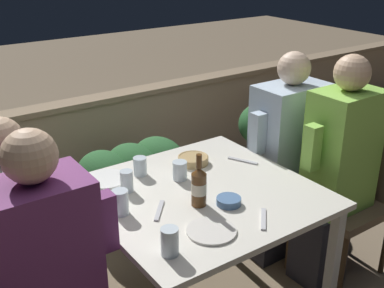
# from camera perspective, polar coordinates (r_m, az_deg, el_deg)

# --- Properties ---
(parapet_wall) EXTENTS (9.00, 0.18, 0.75)m
(parapet_wall) POSITION_cam_1_polar(r_m,az_deg,el_deg) (3.84, -14.04, -0.42)
(parapet_wall) COLOR tan
(parapet_wall) RESTS_ON ground_plane
(dining_table) EXTENTS (1.04, 1.00, 0.75)m
(dining_table) POSITION_cam_1_polar(r_m,az_deg,el_deg) (2.35, 1.06, -7.46)
(dining_table) COLOR silver
(dining_table) RESTS_ON ground_plane
(planter_hedge) EXTENTS (0.77, 0.47, 0.59)m
(planter_hedge) POSITION_cam_1_polar(r_m,az_deg,el_deg) (3.35, -6.93, -4.28)
(planter_hedge) COLOR brown
(planter_hedge) RESTS_ON ground_plane
(person_purple_stripe) EXTENTS (0.47, 0.26, 1.30)m
(person_purple_stripe) POSITION_cam_1_polar(r_m,az_deg,el_deg) (1.96, -15.72, -15.94)
(person_purple_stripe) COLOR #282833
(person_purple_stripe) RESTS_ON ground_plane
(person_white_polo) EXTENTS (0.48, 0.26, 1.24)m
(person_white_polo) POSITION_cam_1_polar(r_m,az_deg,el_deg) (2.25, -19.05, -11.81)
(person_white_polo) COLOR #282833
(person_white_polo) RESTS_ON ground_plane
(chair_right_near) EXTENTS (0.46, 0.45, 0.85)m
(chair_right_near) POSITION_cam_1_polar(r_m,az_deg,el_deg) (2.98, 18.67, -4.99)
(chair_right_near) COLOR brown
(chair_right_near) RESTS_ON ground_plane
(person_green_blouse) EXTENTS (0.47, 0.26, 1.33)m
(person_green_blouse) POSITION_cam_1_polar(r_m,az_deg,el_deg) (2.77, 16.64, -3.31)
(person_green_blouse) COLOR #282833
(person_green_blouse) RESTS_ON ground_plane
(chair_right_far) EXTENTS (0.46, 0.45, 0.85)m
(chair_right_far) POSITION_cam_1_polar(r_m,az_deg,el_deg) (3.14, 13.06, -2.86)
(chair_right_far) COLOR brown
(chair_right_far) RESTS_ON ground_plane
(person_blue_shirt) EXTENTS (0.50, 0.26, 1.29)m
(person_blue_shirt) POSITION_cam_1_polar(r_m,az_deg,el_deg) (2.96, 10.71, -1.62)
(person_blue_shirt) COLOR #282833
(person_blue_shirt) RESTS_ON ground_plane
(beer_bottle) EXTENTS (0.07, 0.07, 0.25)m
(beer_bottle) POSITION_cam_1_polar(r_m,az_deg,el_deg) (2.15, 0.82, -5.00)
(beer_bottle) COLOR brown
(beer_bottle) RESTS_ON dining_table
(plate_0) EXTENTS (0.22, 0.22, 0.01)m
(plate_0) POSITION_cam_1_polar(r_m,az_deg,el_deg) (2.45, -10.17, -4.10)
(plate_0) COLOR white
(plate_0) RESTS_ON dining_table
(plate_1) EXTENTS (0.21, 0.21, 0.01)m
(plate_1) POSITION_cam_1_polar(r_m,az_deg,el_deg) (2.01, 2.31, -10.24)
(plate_1) COLOR silver
(plate_1) RESTS_ON dining_table
(bowl_0) EXTENTS (0.11, 0.11, 0.03)m
(bowl_0) POSITION_cam_1_polar(r_m,az_deg,el_deg) (2.20, 4.37, -6.69)
(bowl_0) COLOR #4C709E
(bowl_0) RESTS_ON dining_table
(bowl_1) EXTENTS (0.16, 0.16, 0.04)m
(bowl_1) POSITION_cam_1_polar(r_m,az_deg,el_deg) (2.58, 0.14, -1.81)
(bowl_1) COLOR tan
(bowl_1) RESTS_ON dining_table
(glass_cup_0) EXTENTS (0.07, 0.07, 0.11)m
(glass_cup_0) POSITION_cam_1_polar(r_m,az_deg,el_deg) (2.13, -8.49, -6.85)
(glass_cup_0) COLOR silver
(glass_cup_0) RESTS_ON dining_table
(glass_cup_1) EXTENTS (0.07, 0.07, 0.10)m
(glass_cup_1) POSITION_cam_1_polar(r_m,az_deg,el_deg) (2.40, -1.45, -3.16)
(glass_cup_1) COLOR silver
(glass_cup_1) RESTS_ON dining_table
(glass_cup_2) EXTENTS (0.07, 0.07, 0.10)m
(glass_cup_2) POSITION_cam_1_polar(r_m,az_deg,el_deg) (2.46, -6.18, -2.64)
(glass_cup_2) COLOR silver
(glass_cup_2) RESTS_ON dining_table
(glass_cup_3) EXTENTS (0.06, 0.06, 0.11)m
(glass_cup_3) POSITION_cam_1_polar(r_m,az_deg,el_deg) (2.31, -7.75, -4.39)
(glass_cup_3) COLOR silver
(glass_cup_3) RESTS_ON dining_table
(glass_cup_4) EXTENTS (0.07, 0.07, 0.11)m
(glass_cup_4) POSITION_cam_1_polar(r_m,az_deg,el_deg) (1.86, -2.66, -11.48)
(glass_cup_4) COLOR silver
(glass_cup_4) RESTS_ON dining_table
(fork_0) EXTENTS (0.13, 0.14, 0.01)m
(fork_0) POSITION_cam_1_polar(r_m,az_deg,el_deg) (2.15, -3.91, -7.86)
(fork_0) COLOR silver
(fork_0) RESTS_ON dining_table
(fork_1) EXTENTS (0.13, 0.14, 0.01)m
(fork_1) POSITION_cam_1_polar(r_m,az_deg,el_deg) (2.11, 8.46, -8.78)
(fork_1) COLOR silver
(fork_1) RESTS_ON dining_table
(fork_2) EXTENTS (0.09, 0.16, 0.01)m
(fork_2) POSITION_cam_1_polar(r_m,az_deg,el_deg) (2.63, 6.03, -1.98)
(fork_2) COLOR silver
(fork_2) RESTS_ON dining_table
(potted_plant) EXTENTS (0.35, 0.35, 0.77)m
(potted_plant) POSITION_cam_1_polar(r_m,az_deg,el_deg) (3.64, 8.20, 0.29)
(potted_plant) COLOR brown
(potted_plant) RESTS_ON ground_plane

